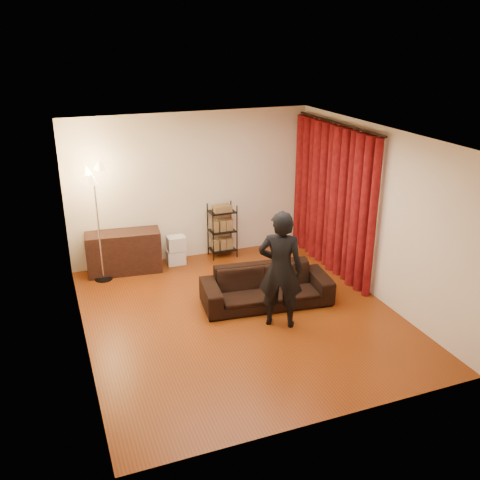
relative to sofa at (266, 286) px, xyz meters
name	(u,v)px	position (x,y,z in m)	size (l,w,h in m)	color
floor	(241,316)	(-0.51, -0.23, -0.29)	(5.00, 5.00, 0.00)	maroon
ceiling	(241,136)	(-0.51, -0.23, 2.41)	(5.00, 5.00, 0.00)	white
wall_back	(192,187)	(-0.51, 2.27, 1.06)	(5.00, 5.00, 0.00)	#F1E0C7
wall_front	(330,313)	(-0.51, -2.73, 1.06)	(5.00, 5.00, 0.00)	#F1E0C7
wall_left	(76,254)	(-2.76, -0.23, 1.06)	(5.00, 5.00, 0.00)	#F1E0C7
wall_right	(376,214)	(1.74, -0.23, 1.06)	(5.00, 5.00, 0.00)	#F1E0C7
curtain_rod	(338,123)	(1.64, 0.89, 2.29)	(0.04, 0.04, 2.65)	black
curtain	(332,199)	(1.62, 0.89, 0.98)	(0.22, 2.65, 2.55)	maroon
sofa	(266,286)	(0.00, 0.00, 0.00)	(2.00, 0.78, 0.58)	black
person	(280,270)	(-0.08, -0.65, 0.58)	(0.63, 0.42, 1.74)	black
media_cabinet	(124,252)	(-1.87, 1.99, 0.08)	(1.27, 0.48, 0.74)	#321A13
storage_boxes	(176,250)	(-0.93, 1.99, -0.02)	(0.33, 0.26, 0.54)	silver
wire_shelf	(222,231)	(-0.02, 2.04, 0.22)	(0.47, 0.33, 1.02)	black
floor_lamp	(98,224)	(-2.27, 1.80, 0.72)	(0.36, 0.36, 2.02)	silver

